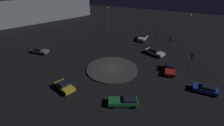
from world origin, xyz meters
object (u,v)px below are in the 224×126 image
object	(u,v)px
car_red	(170,69)
streetlamp_southwest	(108,16)
streetlamp_northwest	(189,25)
store_building	(40,6)
traffic_light_northwest_near	(156,36)
car_yellow	(65,86)
traffic_light_north	(191,59)
car_silver	(143,38)
traffic_light_northwest	(170,43)
car_grey	(40,50)
car_green	(124,101)
car_white	(155,52)
car_blue	(206,89)

from	to	relation	value
car_red	streetlamp_southwest	world-z (taller)	streetlamp_southwest
streetlamp_northwest	store_building	bearing A→B (deg)	-95.79
traffic_light_northwest_near	streetlamp_northwest	distance (m)	9.76
car_yellow	traffic_light_north	world-z (taller)	traffic_light_north
car_silver	traffic_light_northwest	world-z (taller)	traffic_light_northwest
store_building	car_grey	bearing A→B (deg)	71.87
car_green	store_building	xyz separation A→B (m)	(-35.53, -46.31, 4.06)
car_yellow	car_red	distance (m)	20.54
car_green	store_building	bearing A→B (deg)	-58.64
car_white	traffic_light_northwest	distance (m)	3.92
car_green	traffic_light_northwest_near	size ratio (longest dim) A/B	1.08
car_white	car_silver	distance (m)	9.32
car_yellow	car_green	bearing A→B (deg)	-153.92
car_white	store_building	size ratio (longest dim) A/B	0.13
traffic_light_northwest_near	streetlamp_southwest	distance (m)	18.51
streetlamp_northwest	streetlamp_southwest	world-z (taller)	streetlamp_northwest
car_blue	car_green	xyz separation A→B (m)	(8.00, -11.72, -0.02)
traffic_light_north	streetlamp_southwest	bearing A→B (deg)	-54.26
car_grey	traffic_light_north	world-z (taller)	traffic_light_north
car_white	streetlamp_northwest	distance (m)	13.30
car_grey	car_white	xyz separation A→B (m)	(-9.59, 25.92, 0.02)
car_silver	streetlamp_southwest	distance (m)	13.85
traffic_light_north	traffic_light_northwest_near	distance (m)	12.64
car_yellow	traffic_light_northwest_near	xyz separation A→B (m)	(-23.90, 11.23, 2.39)
store_building	traffic_light_northwest_near	bearing A→B (deg)	107.85
streetlamp_southwest	car_blue	bearing A→B (deg)	49.71
car_blue	car_silver	distance (m)	24.55
car_yellow	traffic_light_northwest_near	bearing A→B (deg)	-90.28
streetlamp_southwest	store_building	size ratio (longest dim) A/B	0.20
car_white	car_silver	bearing A→B (deg)	146.53
car_red	store_building	xyz separation A→B (m)	(-22.97, -51.74, 4.03)
car_yellow	store_building	distance (m)	50.65
traffic_light_north	streetlamp_northwest	bearing A→B (deg)	-105.17
car_blue	car_silver	size ratio (longest dim) A/B	0.96
car_silver	traffic_light_northwest_near	bearing A→B (deg)	53.46
car_white	car_red	distance (m)	7.89
car_silver	streetlamp_northwest	bearing A→B (deg)	108.76
traffic_light_north	streetlamp_northwest	world-z (taller)	streetlamp_northwest
traffic_light_northwest_near	store_building	distance (m)	48.38
car_yellow	car_white	bearing A→B (deg)	-96.52
traffic_light_north	streetlamp_northwest	xyz separation A→B (m)	(-15.83, -1.21, 2.13)
streetlamp_southwest	store_building	distance (m)	30.48
car_white	traffic_light_northwest	xyz separation A→B (m)	(-1.33, 2.91, 2.26)
car_green	car_silver	bearing A→B (deg)	-103.84
traffic_light_northwest_near	car_red	bearing A→B (deg)	46.60
car_blue	traffic_light_northwest_near	size ratio (longest dim) A/B	0.89
car_white	car_yellow	size ratio (longest dim) A/B	1.14
car_grey	car_silver	bearing A→B (deg)	36.81
car_grey	streetlamp_northwest	bearing A→B (deg)	29.24
store_building	car_red	bearing A→B (deg)	98.09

